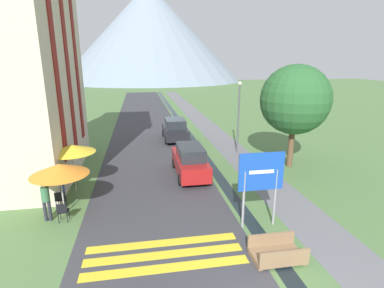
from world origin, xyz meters
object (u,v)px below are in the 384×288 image
at_px(road_sign, 261,178).
at_px(cafe_umbrella_front_orange, 59,169).
at_px(parked_car_far, 175,129).
at_px(tree_by_path, 295,100).
at_px(cafe_umbrella_middle_yellow, 71,149).
at_px(hotel_building, 17,56).
at_px(cafe_chair_nearest, 63,211).
at_px(person_seated_near, 61,188).
at_px(streetlamp, 239,111).
at_px(person_standing_terrace, 46,199).
at_px(footbridge, 277,253).
at_px(parked_car_near, 190,161).
at_px(cafe_chair_far_left, 71,178).
at_px(cafe_chair_near_left, 60,198).

bearing_deg(road_sign, cafe_umbrella_front_orange, 163.29).
distance_m(parked_car_far, tree_by_path, 10.62).
relative_size(cafe_umbrella_middle_yellow, tree_by_path, 0.39).
xyz_separation_m(hotel_building, cafe_chair_nearest, (2.96, -6.01, -6.20)).
bearing_deg(person_seated_near, road_sign, -23.81).
bearing_deg(streetlamp, tree_by_path, -56.48).
relative_size(cafe_umbrella_middle_yellow, person_standing_terrace, 1.44).
bearing_deg(road_sign, streetlamp, 76.47).
relative_size(hotel_building, streetlamp, 2.46).
bearing_deg(tree_by_path, road_sign, -126.13).
height_order(footbridge, parked_car_far, parked_car_far).
bearing_deg(cafe_umbrella_middle_yellow, road_sign, -31.13).
relative_size(person_standing_terrace, tree_by_path, 0.27).
height_order(parked_car_near, streetlamp, streetlamp).
distance_m(parked_car_far, cafe_umbrella_middle_yellow, 11.45).
height_order(cafe_umbrella_middle_yellow, person_seated_near, cafe_umbrella_middle_yellow).
bearing_deg(parked_car_near, cafe_chair_nearest, -144.67).
bearing_deg(person_seated_near, cafe_chair_far_left, 87.88).
relative_size(cafe_chair_near_left, person_standing_terrace, 0.50).
distance_m(cafe_umbrella_front_orange, tree_by_path, 13.43).
height_order(road_sign, cafe_chair_far_left, road_sign).
distance_m(person_standing_terrace, tree_by_path, 14.28).
height_order(road_sign, person_seated_near, road_sign).
xyz_separation_m(footbridge, streetlamp, (2.57, 12.02, 2.80)).
bearing_deg(road_sign, person_seated_near, 156.19).
bearing_deg(streetlamp, hotel_building, -170.43).
distance_m(cafe_chair_near_left, cafe_chair_far_left, 2.54).
xyz_separation_m(cafe_chair_nearest, streetlamp, (10.20, 8.23, 2.51)).
bearing_deg(hotel_building, cafe_chair_far_left, -41.87).
height_order(hotel_building, cafe_chair_near_left, hotel_building).
height_order(hotel_building, person_standing_terrace, hotel_building).
relative_size(parked_car_near, cafe_umbrella_front_orange, 1.85).
bearing_deg(footbridge, cafe_chair_nearest, 153.60).
bearing_deg(cafe_chair_nearest, cafe_umbrella_front_orange, 93.27).
bearing_deg(streetlamp, road_sign, -103.53).
xyz_separation_m(cafe_chair_near_left, cafe_chair_nearest, (0.37, -1.22, 0.00)).
relative_size(footbridge, parked_car_near, 0.38).
distance_m(footbridge, cafe_chair_near_left, 9.45).
bearing_deg(cafe_chair_nearest, person_standing_terrace, 154.15).
bearing_deg(cafe_chair_near_left, parked_car_near, 20.04).
bearing_deg(person_seated_near, streetlamp, 30.18).
bearing_deg(hotel_building, parked_car_far, 35.85).
height_order(parked_car_near, cafe_chair_nearest, parked_car_near).
bearing_deg(cafe_chair_nearest, tree_by_path, 14.46).
distance_m(parked_car_near, cafe_chair_near_left, 7.11).
distance_m(hotel_building, cafe_umbrella_front_orange, 7.60).
xyz_separation_m(parked_car_far, cafe_chair_near_left, (-6.54, -11.39, -0.40)).
xyz_separation_m(person_standing_terrace, tree_by_path, (13.16, 4.52, 3.21)).
xyz_separation_m(hotel_building, person_seated_near, (2.46, -4.01, -6.02)).
bearing_deg(road_sign, cafe_chair_nearest, 167.96).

